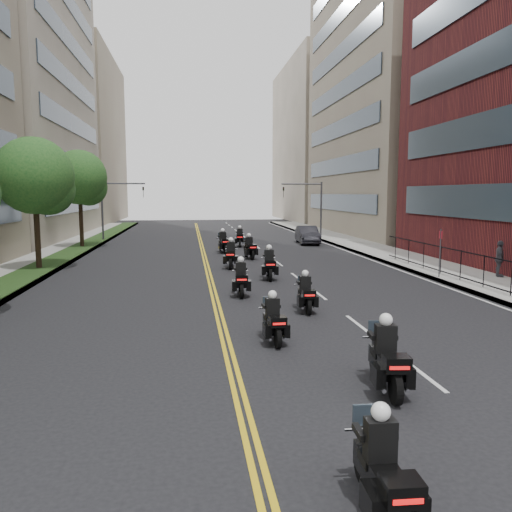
{
  "coord_description": "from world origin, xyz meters",
  "views": [
    {
      "loc": [
        -2.51,
        -6.17,
        4.46
      ],
      "look_at": [
        0.27,
        14.42,
        1.86
      ],
      "focal_mm": 35.0,
      "sensor_mm": 36.0,
      "label": 1
    }
  ],
  "objects_px": {
    "motorcycle_7": "(249,249)",
    "pedestrian_c": "(500,259)",
    "parked_sedan": "(308,235)",
    "motorcycle_5": "(269,266)",
    "motorcycle_8": "(223,243)",
    "motorcycle_1": "(386,361)",
    "motorcycle_4": "(241,280)",
    "motorcycle_9": "(240,238)",
    "motorcycle_2": "(273,322)",
    "motorcycle_3": "(306,295)",
    "motorcycle_0": "(382,474)",
    "motorcycle_6": "(231,256)"
  },
  "relations": [
    {
      "from": "motorcycle_4",
      "to": "motorcycle_9",
      "type": "height_order",
      "value": "motorcycle_9"
    },
    {
      "from": "motorcycle_6",
      "to": "parked_sedan",
      "type": "relative_size",
      "value": 0.52
    },
    {
      "from": "motorcycle_0",
      "to": "motorcycle_6",
      "type": "bearing_deg",
      "value": 92.57
    },
    {
      "from": "parked_sedan",
      "to": "motorcycle_2",
      "type": "bearing_deg",
      "value": -101.29
    },
    {
      "from": "motorcycle_7",
      "to": "pedestrian_c",
      "type": "relative_size",
      "value": 1.25
    },
    {
      "from": "motorcycle_7",
      "to": "parked_sedan",
      "type": "height_order",
      "value": "motorcycle_7"
    },
    {
      "from": "motorcycle_4",
      "to": "parked_sedan",
      "type": "relative_size",
      "value": 0.49
    },
    {
      "from": "parked_sedan",
      "to": "pedestrian_c",
      "type": "distance_m",
      "value": 20.44
    },
    {
      "from": "motorcycle_4",
      "to": "motorcycle_6",
      "type": "height_order",
      "value": "motorcycle_6"
    },
    {
      "from": "motorcycle_2",
      "to": "motorcycle_4",
      "type": "xyz_separation_m",
      "value": [
        -0.24,
        7.06,
        0.06
      ]
    },
    {
      "from": "motorcycle_7",
      "to": "motorcycle_6",
      "type": "bearing_deg",
      "value": -119.36
    },
    {
      "from": "motorcycle_7",
      "to": "motorcycle_4",
      "type": "bearing_deg",
      "value": -106.23
    },
    {
      "from": "motorcycle_8",
      "to": "motorcycle_2",
      "type": "bearing_deg",
      "value": -96.69
    },
    {
      "from": "parked_sedan",
      "to": "motorcycle_4",
      "type": "bearing_deg",
      "value": -106.49
    },
    {
      "from": "motorcycle_1",
      "to": "motorcycle_0",
      "type": "bearing_deg",
      "value": -106.03
    },
    {
      "from": "motorcycle_1",
      "to": "motorcycle_2",
      "type": "relative_size",
      "value": 1.13
    },
    {
      "from": "motorcycle_4",
      "to": "motorcycle_8",
      "type": "bearing_deg",
      "value": 92.32
    },
    {
      "from": "motorcycle_4",
      "to": "parked_sedan",
      "type": "xyz_separation_m",
      "value": [
        8.28,
        21.91,
        0.11
      ]
    },
    {
      "from": "motorcycle_7",
      "to": "motorcycle_9",
      "type": "xyz_separation_m",
      "value": [
        0.14,
        7.92,
        0.01
      ]
    },
    {
      "from": "motorcycle_0",
      "to": "motorcycle_9",
      "type": "height_order",
      "value": "motorcycle_9"
    },
    {
      "from": "motorcycle_0",
      "to": "motorcycle_1",
      "type": "relative_size",
      "value": 0.91
    },
    {
      "from": "motorcycle_5",
      "to": "motorcycle_9",
      "type": "distance_m",
      "value": 16.25
    },
    {
      "from": "motorcycle_2",
      "to": "motorcycle_5",
      "type": "distance_m",
      "value": 11.18
    },
    {
      "from": "motorcycle_5",
      "to": "motorcycle_3",
      "type": "bearing_deg",
      "value": -83.03
    },
    {
      "from": "motorcycle_2",
      "to": "motorcycle_4",
      "type": "height_order",
      "value": "motorcycle_4"
    },
    {
      "from": "motorcycle_1",
      "to": "motorcycle_9",
      "type": "height_order",
      "value": "motorcycle_9"
    },
    {
      "from": "motorcycle_9",
      "to": "motorcycle_5",
      "type": "bearing_deg",
      "value": -85.15
    },
    {
      "from": "motorcycle_3",
      "to": "motorcycle_7",
      "type": "relative_size",
      "value": 0.9
    },
    {
      "from": "parked_sedan",
      "to": "motorcycle_0",
      "type": "bearing_deg",
      "value": -97.78
    },
    {
      "from": "motorcycle_5",
      "to": "motorcycle_8",
      "type": "xyz_separation_m",
      "value": [
        -1.58,
        12.1,
        0.02
      ]
    },
    {
      "from": "motorcycle_5",
      "to": "motorcycle_9",
      "type": "relative_size",
      "value": 1.01
    },
    {
      "from": "motorcycle_6",
      "to": "pedestrian_c",
      "type": "xyz_separation_m",
      "value": [
        13.51,
        -6.05,
        0.37
      ]
    },
    {
      "from": "motorcycle_6",
      "to": "motorcycle_3",
      "type": "bearing_deg",
      "value": -73.5
    },
    {
      "from": "motorcycle_3",
      "to": "motorcycle_2",
      "type": "bearing_deg",
      "value": -113.42
    },
    {
      "from": "motorcycle_1",
      "to": "parked_sedan",
      "type": "xyz_separation_m",
      "value": [
        6.13,
        33.05,
        0.09
      ]
    },
    {
      "from": "motorcycle_0",
      "to": "motorcycle_7",
      "type": "bearing_deg",
      "value": 89.18
    },
    {
      "from": "motorcycle_2",
      "to": "motorcycle_4",
      "type": "bearing_deg",
      "value": 90.09
    },
    {
      "from": "motorcycle_5",
      "to": "motorcycle_8",
      "type": "distance_m",
      "value": 12.2
    },
    {
      "from": "motorcycle_5",
      "to": "motorcycle_7",
      "type": "bearing_deg",
      "value": 95.42
    },
    {
      "from": "pedestrian_c",
      "to": "motorcycle_0",
      "type": "bearing_deg",
      "value": 166.86
    },
    {
      "from": "motorcycle_1",
      "to": "motorcycle_4",
      "type": "xyz_separation_m",
      "value": [
        -2.15,
        11.15,
        -0.02
      ]
    },
    {
      "from": "motorcycle_0",
      "to": "motorcycle_3",
      "type": "distance_m",
      "value": 12.24
    },
    {
      "from": "motorcycle_2",
      "to": "motorcycle_3",
      "type": "height_order",
      "value": "motorcycle_3"
    },
    {
      "from": "motorcycle_4",
      "to": "parked_sedan",
      "type": "bearing_deg",
      "value": 72.78
    },
    {
      "from": "motorcycle_0",
      "to": "motorcycle_8",
      "type": "bearing_deg",
      "value": 92.38
    },
    {
      "from": "motorcycle_1",
      "to": "motorcycle_4",
      "type": "distance_m",
      "value": 11.35
    },
    {
      "from": "motorcycle_4",
      "to": "motorcycle_8",
      "type": "height_order",
      "value": "motorcycle_8"
    },
    {
      "from": "motorcycle_4",
      "to": "motorcycle_7",
      "type": "relative_size",
      "value": 0.98
    },
    {
      "from": "motorcycle_0",
      "to": "motorcycle_7",
      "type": "height_order",
      "value": "motorcycle_7"
    },
    {
      "from": "parked_sedan",
      "to": "motorcycle_8",
      "type": "bearing_deg",
      "value": -139.6
    }
  ]
}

